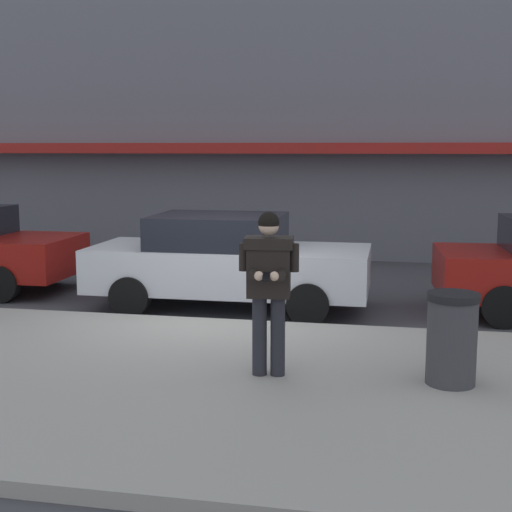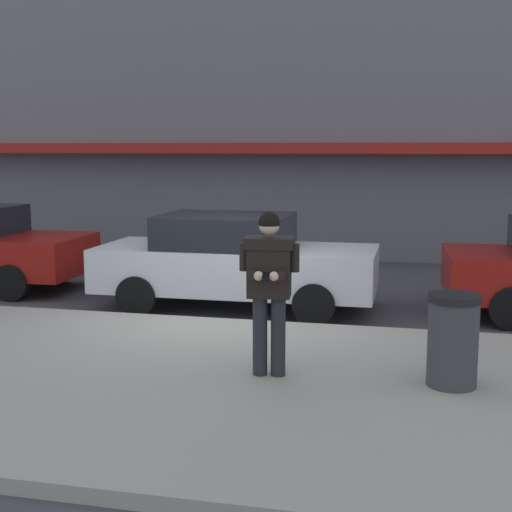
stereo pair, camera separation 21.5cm
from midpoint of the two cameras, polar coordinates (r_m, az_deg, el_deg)
name	(u,v)px [view 2 (the right image)]	position (r m, az deg, el deg)	size (l,w,h in m)	color
ground_plane	(222,324)	(10.73, -2.19, -5.45)	(80.00, 80.00, 0.00)	#3D3D42
sidewalk	(239,386)	(7.83, -0.55, -10.33)	(32.00, 5.30, 0.14)	#99968E
curb_paint_line	(288,327)	(10.57, 3.14, -5.66)	(28.00, 0.12, 0.01)	silver
parked_sedan_mid	(234,261)	(11.61, -1.22, -0.38)	(4.51, 1.95, 1.54)	silver
man_texting_on_phone	(269,276)	(7.67, 1.86, -1.60)	(0.65, 0.61, 1.81)	#23232B
trash_bin	(453,340)	(7.78, 16.25, -6.47)	(0.55, 0.55, 0.98)	#38383D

